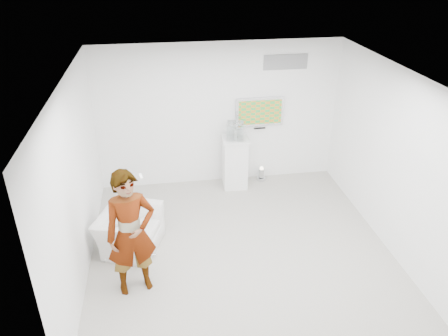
% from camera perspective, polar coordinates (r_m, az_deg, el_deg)
% --- Properties ---
extents(room, '(5.01, 5.01, 3.00)m').
position_cam_1_polar(room, '(6.79, 2.34, -0.45)').
color(room, '#AAA69C').
rests_on(room, ground).
extents(tv, '(1.00, 0.08, 0.60)m').
position_cam_1_polar(tv, '(9.13, 4.68, 7.35)').
color(tv, silver).
rests_on(tv, room).
extents(logo_decal, '(0.90, 0.02, 0.30)m').
position_cam_1_polar(logo_decal, '(9.00, 8.06, 13.54)').
color(logo_decal, gray).
rests_on(logo_decal, room).
extents(person, '(0.82, 0.64, 1.98)m').
position_cam_1_polar(person, '(6.41, -12.04, -8.38)').
color(person, white).
rests_on(person, room).
extents(armchair, '(1.21, 1.29, 0.68)m').
position_cam_1_polar(armchair, '(7.62, -12.23, -7.96)').
color(armchair, white).
rests_on(armchair, room).
extents(pedestal, '(0.56, 0.56, 1.11)m').
position_cam_1_polar(pedestal, '(9.17, 1.44, 0.73)').
color(pedestal, white).
rests_on(pedestal, room).
extents(floor_uplight, '(0.26, 0.26, 0.31)m').
position_cam_1_polar(floor_uplight, '(9.60, 4.90, -0.75)').
color(floor_uplight, silver).
rests_on(floor_uplight, room).
extents(vitrine, '(0.39, 0.39, 0.33)m').
position_cam_1_polar(vitrine, '(8.87, 1.49, 4.88)').
color(vitrine, white).
rests_on(vitrine, pedestal).
extents(console, '(0.04, 0.14, 0.19)m').
position_cam_1_polar(console, '(8.89, 1.49, 4.47)').
color(console, white).
rests_on(console, pedestal).
extents(wii_remote, '(0.06, 0.14, 0.04)m').
position_cam_1_polar(wii_remote, '(6.15, -10.80, -1.14)').
color(wii_remote, white).
rests_on(wii_remote, person).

